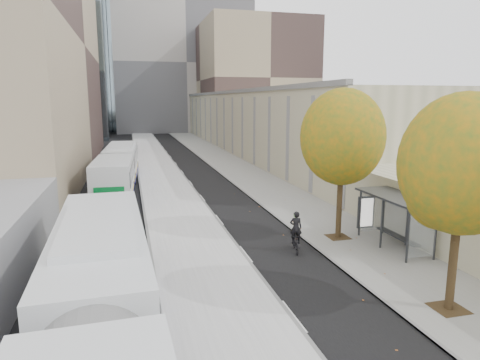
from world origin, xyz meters
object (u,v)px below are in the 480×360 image
object	(u,v)px
bus_shelter	(400,204)
cyclist	(296,237)
bus_far	(119,167)
distant_car	(119,159)
bus_near	(97,336)

from	to	relation	value
bus_shelter	cyclist	bearing A→B (deg)	171.52
bus_far	distant_car	world-z (taller)	bus_far
bus_shelter	distant_car	world-z (taller)	bus_shelter
bus_shelter	bus_near	size ratio (longest dim) A/B	0.23
bus_far	distant_car	xyz separation A→B (m)	(-0.19, 12.03, -0.94)
bus_shelter	bus_far	distance (m)	23.27
cyclist	distant_car	size ratio (longest dim) A/B	0.50
bus_near	cyclist	bearing A→B (deg)	43.46
bus_shelter	bus_far	world-z (taller)	bus_far
bus_near	cyclist	size ratio (longest dim) A/B	9.55
bus_shelter	bus_far	bearing A→B (deg)	124.70
bus_shelter	bus_near	distance (m)	15.33
cyclist	distant_car	xyz separation A→B (m)	(-8.46, 30.41, -0.06)
bus_near	distant_car	world-z (taller)	bus_near
bus_near	cyclist	world-z (taller)	bus_near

